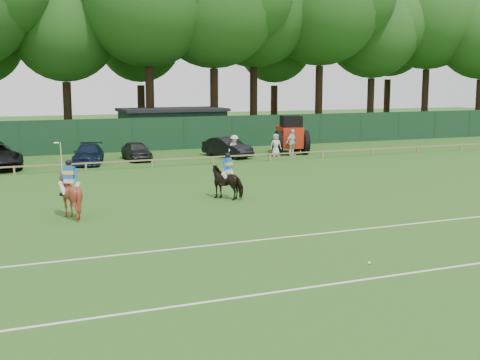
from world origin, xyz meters
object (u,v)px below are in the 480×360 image
polo_ball (369,263)px  tractor (290,136)px  horse_dark (228,182)px  hatch_grey (137,151)px  utility_shed (173,127)px  horse_chestnut (70,196)px  sedan_navy (88,154)px  spectator_mid (292,143)px  spectator_right (276,145)px  estate_black (227,147)px  spectator_left (234,147)px

polo_ball → tractor: (10.95, 26.15, 1.26)m
horse_dark → polo_ball: horse_dark is taller
hatch_grey → utility_shed: (5.02, 8.22, 0.91)m
horse_dark → horse_chestnut: horse_chestnut is taller
sedan_navy → utility_shed: size_ratio=0.51×
spectator_mid → utility_shed: size_ratio=0.22×
horse_chestnut → polo_ball: horse_chestnut is taller
spectator_right → utility_shed: size_ratio=0.19×
sedan_navy → spectator_mid: bearing=9.9°
spectator_right → utility_shed: bearing=121.6°
horse_chestnut → estate_black: (12.95, 15.89, -0.18)m
spectator_left → sedan_navy: bearing=153.9°
utility_shed → hatch_grey: bearing=-121.4°
utility_shed → polo_ball: bearing=-97.7°
estate_black → horse_chestnut: bearing=-146.3°
spectator_mid → tractor: 1.73m
hatch_grey → polo_ball: size_ratio=40.75×
hatch_grey → spectator_right: bearing=-10.3°
spectator_mid → tractor: size_ratio=0.51×
sedan_navy → spectator_left: (9.55, -1.21, 0.19)m
utility_shed → spectator_left: bearing=-83.0°
horse_chestnut → hatch_grey: bearing=-83.2°
estate_black → polo_ball: size_ratio=45.68×
horse_dark → sedan_navy: bearing=-115.3°
spectator_mid → tractor: bearing=43.9°
hatch_grey → polo_ball: (0.28, -26.60, -0.58)m
sedan_navy → tractor: 14.53m
horse_chestnut → spectator_mid: spectator_mid is taller
polo_ball → horse_dark: bearing=89.4°
horse_dark → spectator_right: 16.32m
tractor → horse_dark: bearing=-111.6°
spectator_left → tractor: bearing=-3.0°
horse_dark → hatch_grey: horse_dark is taller
horse_chestnut → utility_shed: utility_shed is taller
estate_black → tractor: 5.07m
polo_ball → spectator_right: bearing=69.7°
sedan_navy → hatch_grey: size_ratio=1.16×
estate_black → tractor: (5.02, 0.29, 0.63)m
tractor → horse_chestnut: bearing=-123.4°
estate_black → spectator_right: (3.27, -0.95, 0.12)m
spectator_right → polo_ball: (-9.19, -24.91, -0.75)m
horse_chestnut → spectator_mid: (17.31, 14.63, 0.08)m
spectator_right → tractor: (1.75, 1.24, 0.51)m
horse_chestnut → hatch_grey: 17.95m
horse_chestnut → hatch_grey: size_ratio=0.47×
estate_black → spectator_left: (0.05, -1.12, 0.13)m
horse_chestnut → tractor: bearing=-109.2°
sedan_navy → horse_chestnut: bearing=-86.8°
spectator_right → tractor: size_ratio=0.43×
horse_dark → spectator_left: size_ratio=1.09×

